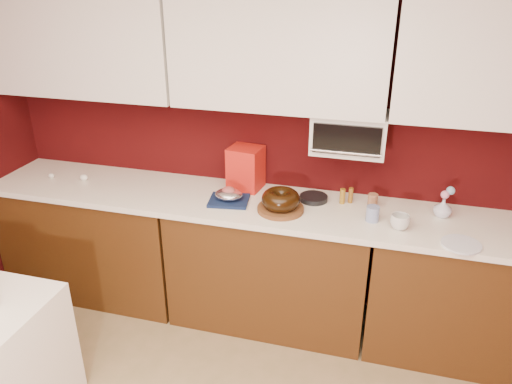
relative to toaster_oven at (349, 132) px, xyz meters
The scene contains 28 objects.
wall_back 0.49m from the toaster_oven, 162.14° to the left, with size 4.00×0.02×2.50m, color #3C0808.
base_cabinet_left 2.02m from the toaster_oven, behind, with size 1.31×0.58×0.86m, color #48280E.
base_cabinet_center 1.06m from the toaster_oven, 159.86° to the right, with size 1.31×0.58×0.86m, color #48280E.
base_cabinet_right 1.30m from the toaster_oven, 10.58° to the right, with size 1.31×0.58×0.86m, color #48280E.
countertop 0.69m from the toaster_oven, 159.86° to the right, with size 4.00×0.62×0.04m, color white.
upper_cabinet_left 1.85m from the toaster_oven, behind, with size 1.31×0.33×0.70m, color white.
upper_cabinet_center 0.65m from the toaster_oven, behind, with size 1.31×0.33×0.70m, color white.
toaster_oven is the anchor object (origin of this frame).
toaster_oven_door 0.16m from the toaster_oven, 90.00° to the right, with size 0.40×0.02×0.18m, color black.
toaster_oven_handle 0.19m from the toaster_oven, 90.00° to the right, with size 0.02×0.02×0.42m, color silver.
cake_base 0.64m from the toaster_oven, 146.34° to the right, with size 0.29×0.29×0.03m, color brown.
bundt_cake 0.59m from the toaster_oven, 146.34° to the right, with size 0.24×0.24×0.10m, color black.
navy_towel 0.89m from the toaster_oven, 163.75° to the right, with size 0.25×0.21×0.02m, color #121F44.
foil_ham_nest 0.86m from the toaster_oven, 163.75° to the right, with size 0.18×0.15×0.07m, color white.
roasted_ham 0.85m from the toaster_oven, 163.75° to the right, with size 0.09×0.08×0.06m, color #AE534F.
pandoro_box 0.76m from the toaster_oven, behind, with size 0.22×0.20×0.29m, color #B10B1B.
dark_pan 0.50m from the toaster_oven, 169.00° to the right, with size 0.18×0.18×0.03m, color black.
coffee_mug 0.62m from the toaster_oven, 38.99° to the right, with size 0.10×0.10×0.11m, color silver.
blue_jar 0.52m from the toaster_oven, 49.45° to the right, with size 0.08×0.08×0.09m, color navy.
flower_vase 0.73m from the toaster_oven, ahead, with size 0.09×0.09×0.13m, color silver.
flower_pink 0.69m from the toaster_oven, ahead, with size 0.05×0.05×0.05m, color pink.
flower_blue 0.71m from the toaster_oven, ahead, with size 0.05×0.05×0.05m, color #7FADCB.
china_plate 0.92m from the toaster_oven, 29.61° to the right, with size 0.22×0.22×0.01m, color white.
amber_bottle 0.43m from the toaster_oven, 103.24° to the right, with size 0.03×0.03×0.10m, color olive.
paper_cup 0.47m from the toaster_oven, 12.39° to the right, with size 0.06×0.06×0.09m, color #976444.
egg_left 2.15m from the toaster_oven, behind, with size 0.05×0.04×0.04m, color silver.
egg_right 1.90m from the toaster_oven, behind, with size 0.06×0.05×0.05m, color white.
amber_bottle_tall 0.43m from the toaster_oven, 10.51° to the right, with size 0.03×0.03×0.10m, color brown.
Camera 1 is at (0.68, -0.89, 2.32)m, focal length 35.00 mm.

